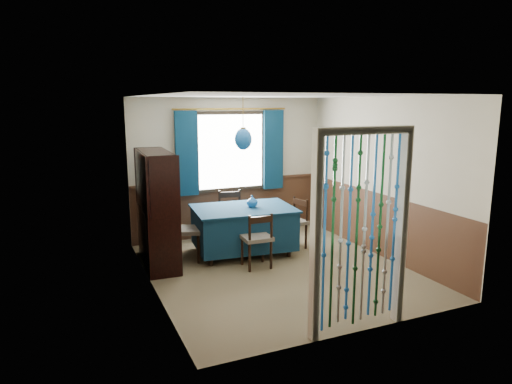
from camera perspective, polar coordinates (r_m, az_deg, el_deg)
name	(u,v)px	position (r m, az deg, el deg)	size (l,w,h in m)	color
floor	(278,270)	(6.80, 2.73, -9.66)	(4.00, 4.00, 0.00)	brown
ceiling	(279,96)	(6.36, 2.94, 11.91)	(4.00, 4.00, 0.00)	silver
wall_back	(230,168)	(8.28, -3.29, 3.05)	(3.60, 3.60, 0.00)	#BFB59C
wall_front	(365,218)	(4.79, 13.46, -3.23)	(3.60, 3.60, 0.00)	#BFB59C
wall_left	(151,196)	(5.90, -13.05, -0.51)	(4.00, 4.00, 0.00)	#BFB59C
wall_right	(381,178)	(7.42, 15.40, 1.73)	(4.00, 4.00, 0.00)	#BFB59C
wainscot_back	(231,208)	(8.40, -3.20, -2.03)	(3.60, 3.60, 0.00)	#462A1A
wainscot_front	(361,287)	(5.04, 12.96, -11.48)	(3.60, 3.60, 0.00)	#462A1A
wainscot_left	(154,253)	(6.10, -12.60, -7.42)	(4.00, 4.00, 0.00)	#462A1A
wainscot_right	(378,224)	(7.57, 15.02, -3.89)	(4.00, 4.00, 0.00)	#462A1A
window	(231,151)	(8.20, -3.20, 5.09)	(1.32, 0.12, 1.42)	black
doorway	(360,236)	(4.89, 12.93, -5.34)	(1.16, 0.12, 2.18)	silver
dining_table	(244,227)	(7.36, -1.56, -4.39)	(1.68, 1.24, 0.76)	#0C2A42
chair_near	(257,238)	(6.73, 0.14, -5.81)	(0.43, 0.41, 0.84)	black
chair_far	(231,215)	(7.99, -3.10, -2.91)	(0.50, 0.49, 0.89)	black
chair_left	(187,230)	(7.15, -8.66, -4.77)	(0.55, 0.56, 0.88)	black
chair_right	(294,222)	(7.68, 4.76, -3.73)	(0.47, 0.48, 0.84)	black
sideboard	(157,226)	(7.02, -12.27, -4.12)	(0.51, 1.33, 1.72)	black
pendant_lamp	(243,139)	(7.12, -1.62, 6.64)	(0.27, 0.27, 0.82)	olive
vase_table	(252,202)	(7.31, -0.49, -1.20)	(0.17, 0.17, 0.17)	#165397
bowl_shelf	(162,188)	(6.69, -11.63, 0.48)	(0.22, 0.22, 0.05)	beige
vase_sideboard	(156,198)	(7.20, -12.33, -0.80)	(0.19, 0.19, 0.20)	beige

